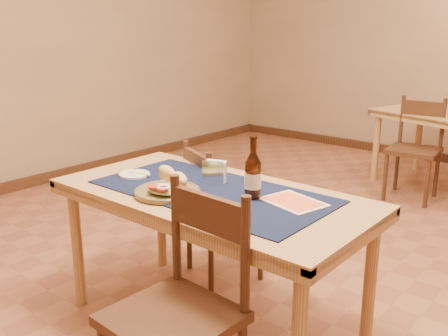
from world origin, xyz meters
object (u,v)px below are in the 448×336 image
Objects in this scene: chair_main_far at (218,209)px; napkin_holder at (214,172)px; chair_main_near at (181,308)px; sandwich_plate at (168,188)px; beer_bottle at (253,175)px; main_table at (211,207)px.

chair_main_far is 0.55m from napkin_holder.
chair_main_far is at bearing 123.69° from chair_main_near.
chair_main_near is 2.94× the size of sandwich_plate.
chair_main_near is 3.23× the size of beer_bottle.
beer_bottle is at bearing -13.92° from napkin_holder.
chair_main_far is 0.90× the size of chair_main_near.
napkin_holder is at bearing 124.21° from main_table.
beer_bottle reaches higher than napkin_holder.
chair_main_far is at bearing 144.18° from beer_bottle.
main_table is at bearing -53.13° from chair_main_far.
napkin_holder is (0.04, 0.30, 0.02)m from sandwich_plate.
main_table is 11.56× the size of napkin_holder.
napkin_holder is (-0.30, 0.08, -0.06)m from beer_bottle.
sandwich_plate is (-0.12, -0.18, 0.12)m from main_table.
chair_main_near is 6.92× the size of napkin_holder.
napkin_holder is (0.25, -0.33, 0.36)m from chair_main_far.
chair_main_far is 2.65× the size of sandwich_plate.
chair_main_far is 0.74m from sandwich_plate.
sandwich_plate is 0.30m from napkin_holder.
main_table is 4.91× the size of sandwich_plate.
chair_main_near reaches higher than sandwich_plate.
sandwich_plate is at bearing -70.89° from chair_main_far.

